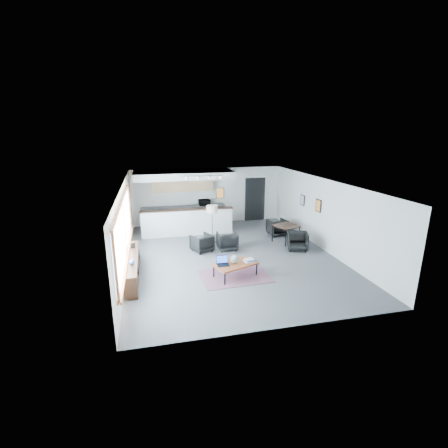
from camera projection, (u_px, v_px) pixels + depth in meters
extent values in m
cube|color=#4D4D50|center=(231.00, 256.00, 11.45)|extent=(7.00, 9.00, 0.01)
cube|color=white|center=(232.00, 182.00, 10.73)|extent=(7.00, 9.00, 0.01)
cube|color=silver|center=(208.00, 196.00, 15.31)|extent=(7.00, 0.01, 2.60)
cube|color=silver|center=(284.00, 275.00, 6.88)|extent=(7.00, 0.01, 2.60)
cube|color=silver|center=(125.00, 227.00, 10.33)|extent=(0.01, 9.00, 2.60)
cube|color=silver|center=(324.00, 215.00, 11.85)|extent=(0.01, 9.00, 2.60)
cube|color=#8CBFFF|center=(124.00, 229.00, 9.44)|extent=(0.02, 5.80, 1.55)
cube|color=brown|center=(127.00, 254.00, 9.67)|extent=(0.10, 5.95, 0.06)
cube|color=brown|center=(122.00, 202.00, 9.23)|extent=(0.06, 5.95, 0.06)
cube|color=brown|center=(116.00, 268.00, 6.73)|extent=(0.06, 0.06, 1.60)
cube|color=brown|center=(124.00, 229.00, 9.45)|extent=(0.06, 0.06, 1.60)
cube|color=brown|center=(129.00, 207.00, 12.16)|extent=(0.06, 0.06, 1.60)
cube|color=black|center=(132.00, 258.00, 9.63)|extent=(0.35, 3.00, 0.05)
cube|color=black|center=(133.00, 275.00, 9.79)|extent=(0.35, 3.00, 0.05)
cube|color=black|center=(131.00, 289.00, 8.35)|extent=(0.33, 0.04, 0.55)
cube|color=black|center=(133.00, 267.00, 9.71)|extent=(0.33, 0.04, 0.55)
cube|color=black|center=(134.00, 250.00, 11.07)|extent=(0.33, 0.04, 0.55)
cube|color=#3359A5|center=(131.00, 291.00, 8.54)|extent=(0.18, 0.04, 0.20)
cube|color=silver|center=(132.00, 288.00, 8.69)|extent=(0.18, 0.04, 0.22)
cube|color=maroon|center=(132.00, 285.00, 8.85)|extent=(0.18, 0.04, 0.24)
cube|color=black|center=(132.00, 283.00, 9.01)|extent=(0.18, 0.04, 0.20)
cube|color=#3359A5|center=(132.00, 280.00, 9.17)|extent=(0.18, 0.04, 0.22)
cube|color=silver|center=(132.00, 277.00, 9.33)|extent=(0.18, 0.04, 0.24)
cube|color=maroon|center=(133.00, 275.00, 9.49)|extent=(0.18, 0.04, 0.20)
cube|color=black|center=(133.00, 273.00, 9.65)|extent=(0.18, 0.04, 0.22)
cube|color=#3359A5|center=(133.00, 270.00, 9.80)|extent=(0.18, 0.03, 0.24)
cube|color=silver|center=(133.00, 268.00, 9.97)|extent=(0.18, 0.03, 0.20)
cube|color=maroon|center=(134.00, 266.00, 10.12)|extent=(0.18, 0.03, 0.22)
cube|color=black|center=(134.00, 264.00, 10.28)|extent=(0.18, 0.04, 0.24)
cube|color=black|center=(133.00, 245.00, 10.35)|extent=(0.14, 0.02, 0.18)
sphere|color=#264C99|center=(132.00, 262.00, 9.05)|extent=(0.14, 0.14, 0.14)
cube|color=white|center=(188.00, 223.00, 13.57)|extent=(3.80, 0.25, 1.10)
cube|color=black|center=(187.00, 210.00, 13.42)|extent=(3.85, 0.32, 0.04)
cube|color=white|center=(184.00, 216.00, 14.95)|extent=(3.80, 0.60, 0.90)
cube|color=#2D2D2D|center=(184.00, 207.00, 14.83)|extent=(3.82, 0.62, 0.04)
cube|color=tan|center=(182.00, 184.00, 14.68)|extent=(2.80, 0.35, 0.70)
cube|color=white|center=(184.00, 175.00, 13.89)|extent=(4.20, 1.80, 0.30)
cube|color=black|center=(220.00, 193.00, 13.55)|extent=(0.35, 0.03, 0.45)
cube|color=orange|center=(220.00, 193.00, 13.54)|extent=(0.30, 0.01, 0.40)
cube|color=black|center=(255.00, 199.00, 15.80)|extent=(1.00, 0.12, 2.10)
cube|color=white|center=(244.00, 200.00, 15.70)|extent=(0.06, 0.10, 2.10)
cube|color=white|center=(265.00, 199.00, 15.92)|extent=(0.06, 0.10, 2.10)
cube|color=white|center=(255.00, 177.00, 15.52)|extent=(1.10, 0.10, 0.06)
cube|color=silver|center=(203.00, 176.00, 12.68)|extent=(1.60, 0.04, 0.04)
cylinder|color=silver|center=(186.00, 178.00, 12.56)|extent=(0.07, 0.07, 0.09)
cylinder|color=silver|center=(198.00, 178.00, 12.66)|extent=(0.07, 0.07, 0.09)
cylinder|color=silver|center=(209.00, 178.00, 12.75)|extent=(0.07, 0.07, 0.09)
cylinder|color=silver|center=(220.00, 177.00, 12.85)|extent=(0.07, 0.07, 0.09)
cube|color=black|center=(318.00, 206.00, 12.15)|extent=(0.03, 0.38, 0.48)
cube|color=orange|center=(318.00, 206.00, 12.15)|extent=(0.00, 0.32, 0.42)
cube|color=black|center=(303.00, 200.00, 13.38)|extent=(0.03, 0.34, 0.44)
cube|color=#859FC5|center=(302.00, 200.00, 13.38)|extent=(0.00, 0.28, 0.38)
cube|color=#5A3446|center=(235.00, 276.00, 9.83)|extent=(2.12, 1.50, 0.01)
cube|color=brown|center=(235.00, 264.00, 9.72)|extent=(1.43, 1.10, 0.05)
cube|color=black|center=(225.00, 279.00, 9.23)|extent=(0.04, 0.04, 0.37)
cube|color=black|center=(214.00, 272.00, 9.70)|extent=(0.04, 0.04, 0.37)
cube|color=black|center=(257.00, 269.00, 9.87)|extent=(0.04, 0.04, 0.37)
cube|color=black|center=(245.00, 263.00, 10.33)|extent=(0.04, 0.04, 0.37)
cube|color=black|center=(241.00, 269.00, 9.50)|extent=(1.14, 0.47, 0.03)
cube|color=black|center=(230.00, 262.00, 9.97)|extent=(1.14, 0.47, 0.03)
cube|color=black|center=(223.00, 265.00, 9.60)|extent=(0.36, 0.27, 0.02)
cube|color=black|center=(222.00, 259.00, 9.69)|extent=(0.36, 0.07, 0.24)
cube|color=blue|center=(222.00, 259.00, 9.68)|extent=(0.32, 0.05, 0.20)
sphere|color=gray|center=(235.00, 259.00, 9.72)|extent=(0.26, 0.26, 0.26)
cube|color=silver|center=(249.00, 261.00, 9.87)|extent=(0.34, 0.29, 0.04)
cube|color=#3359A5|center=(249.00, 260.00, 9.86)|extent=(0.30, 0.26, 0.03)
cube|color=silver|center=(249.00, 259.00, 9.83)|extent=(0.28, 0.24, 0.03)
cube|color=#E5590C|center=(243.00, 266.00, 9.55)|extent=(0.12, 0.12, 0.01)
imported|color=black|center=(202.00, 242.00, 11.80)|extent=(0.87, 0.85, 0.69)
imported|color=black|center=(227.00, 240.00, 11.98)|extent=(0.70, 0.66, 0.72)
cylinder|color=black|center=(212.00, 242.00, 12.82)|extent=(0.33, 0.33, 0.03)
cylinder|color=black|center=(212.00, 227.00, 12.64)|extent=(0.03, 0.03, 1.27)
cylinder|color=beige|center=(212.00, 209.00, 12.45)|extent=(0.54, 0.54, 0.28)
cube|color=black|center=(286.00, 226.00, 12.67)|extent=(1.08, 1.08, 0.04)
cylinder|color=black|center=(286.00, 238.00, 12.28)|extent=(0.05, 0.05, 0.66)
cylinder|color=black|center=(272.00, 234.00, 12.85)|extent=(0.05, 0.05, 0.66)
cylinder|color=black|center=(299.00, 235.00, 12.69)|extent=(0.05, 0.05, 0.66)
cylinder|color=black|center=(286.00, 230.00, 13.26)|extent=(0.05, 0.05, 0.66)
imported|color=black|center=(297.00, 242.00, 11.95)|extent=(0.76, 0.74, 0.63)
imported|color=black|center=(277.00, 228.00, 13.69)|extent=(0.67, 0.64, 0.63)
imported|color=black|center=(204.00, 202.00, 14.99)|extent=(0.52, 0.34, 0.33)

